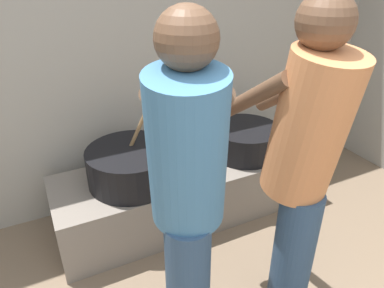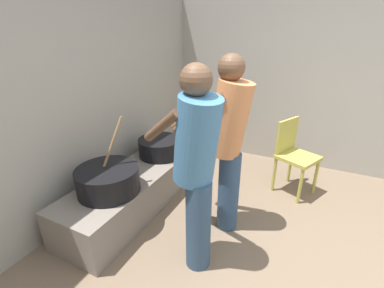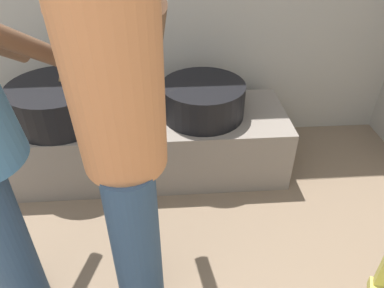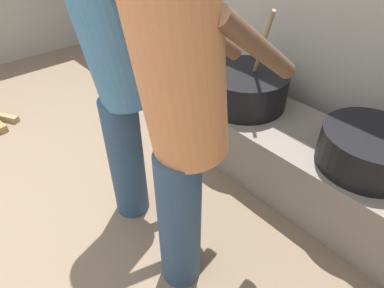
% 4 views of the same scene
% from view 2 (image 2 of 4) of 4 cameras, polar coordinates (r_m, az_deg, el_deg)
% --- Properties ---
extents(block_enclosure_rear, '(5.58, 0.20, 2.32)m').
position_cam_2_polar(block_enclosure_rear, '(2.56, -32.76, 5.28)').
color(block_enclosure_rear, '#9E998E').
rests_on(block_enclosure_rear, ground_plane).
extents(block_enclosure_right, '(0.20, 4.89, 2.32)m').
position_cam_2_polar(block_enclosure_right, '(3.99, 29.27, 11.15)').
color(block_enclosure_right, '#9E998E').
rests_on(block_enclosure_right, ground_plane).
extents(hearth_ledge, '(1.95, 0.60, 0.42)m').
position_cam_2_polar(hearth_ledge, '(3.01, -11.48, -9.12)').
color(hearth_ledge, slate).
rests_on(hearth_ledge, ground_plane).
extents(cooking_pot_main, '(0.58, 0.58, 0.69)m').
position_cam_2_polar(cooking_pot_main, '(2.56, -17.82, -7.40)').
color(cooking_pot_main, black).
rests_on(cooking_pot_main, hearth_ledge).
extents(cooking_pot_secondary, '(0.52, 0.52, 0.21)m').
position_cam_2_polar(cooking_pot_secondary, '(3.17, -7.00, -0.68)').
color(cooking_pot_secondary, black).
rests_on(cooking_pot_secondary, hearth_ledge).
extents(cook_in_orange_shirt, '(0.37, 0.70, 1.65)m').
position_cam_2_polar(cook_in_orange_shirt, '(2.30, 7.88, 1.44)').
color(cook_in_orange_shirt, navy).
rests_on(cook_in_orange_shirt, ground_plane).
extents(cook_in_blue_shirt, '(0.59, 0.74, 1.62)m').
position_cam_2_polar(cook_in_blue_shirt, '(1.88, 0.90, -4.09)').
color(cook_in_blue_shirt, navy).
rests_on(cook_in_blue_shirt, ground_plane).
extents(chair_olive, '(0.53, 0.53, 0.88)m').
position_cam_2_polar(chair_olive, '(3.28, 21.30, -1.84)').
color(chair_olive, '#B2A847').
rests_on(chair_olive, ground_plane).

